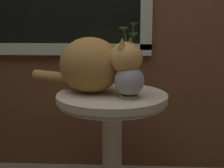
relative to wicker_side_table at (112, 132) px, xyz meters
name	(u,v)px	position (x,y,z in m)	size (l,w,h in m)	color
wicker_side_table	(112,132)	(0.00, 0.00, 0.00)	(0.55, 0.55, 0.59)	beige
cat	(93,64)	(-0.09, 0.03, 0.34)	(0.59, 0.39, 0.28)	#AD7A3D
pewter_vase_with_ivy	(129,76)	(0.08, -0.07, 0.30)	(0.14, 0.14, 0.35)	#99999E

